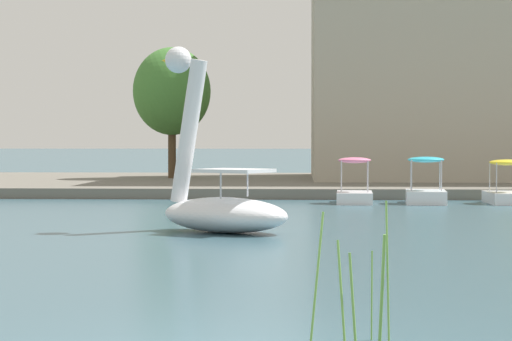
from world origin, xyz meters
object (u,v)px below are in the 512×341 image
swan_boat (219,197)px  pedal_boat_cyan (426,189)px  parked_van (417,157)px  pedal_boat_pink (354,190)px  pedal_boat_yellow (507,190)px  tree_broadleaf_behind_dock (172,92)px

swan_boat → pedal_boat_cyan: size_ratio=1.89×
pedal_boat_cyan → parked_van: bearing=85.6°
pedal_boat_pink → pedal_boat_yellow: pedal_boat_pink is taller
pedal_boat_cyan → pedal_boat_yellow: size_ratio=0.97×
tree_broadleaf_behind_dock → parked_van: size_ratio=1.39×
pedal_boat_pink → parked_van: (3.31, 11.60, 0.97)m
pedal_boat_cyan → parked_van: parked_van is taller
pedal_boat_cyan → tree_broadleaf_behind_dock: 16.81m
swan_boat → pedal_boat_pink: (3.63, 11.34, -0.38)m
pedal_boat_yellow → tree_broadleaf_behind_dock: tree_broadleaf_behind_dock is taller
pedal_boat_cyan → tree_broadleaf_behind_dock: (-10.41, 12.59, 3.96)m
tree_broadleaf_behind_dock → swan_boat: bearing=-79.7°
pedal_boat_yellow → parked_van: parked_van is taller
parked_van → swan_boat: bearing=-106.8°
pedal_boat_yellow → tree_broadleaf_behind_dock: bearing=136.6°
pedal_boat_pink → pedal_boat_cyan: bearing=-0.5°
swan_boat → pedal_boat_cyan: bearing=61.9°
parked_van → pedal_boat_pink: bearing=-105.9°
pedal_boat_yellow → parked_van: 11.68m
pedal_boat_pink → parked_van: parked_van is taller
pedal_boat_cyan → pedal_boat_yellow: bearing=2.8°
swan_boat → pedal_boat_cyan: (6.05, 11.32, -0.34)m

